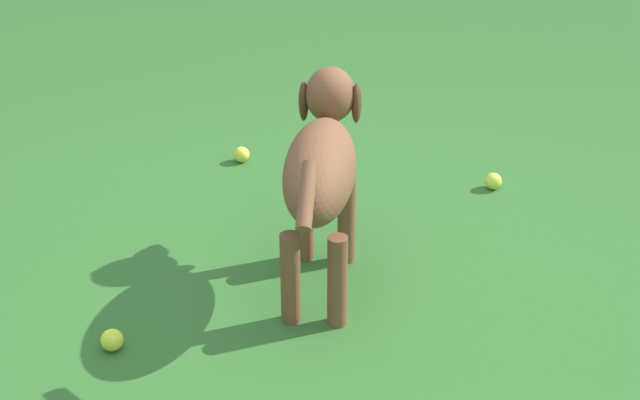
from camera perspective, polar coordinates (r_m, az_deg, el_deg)
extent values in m
plane|color=#2D6026|center=(2.72, 0.73, -8.39)|extent=(14.00, 14.00, 0.00)
ellipsoid|color=brown|center=(2.69, 0.00, 1.94)|extent=(0.36, 0.60, 0.25)
cylinder|color=brown|center=(2.99, -0.99, -1.23)|extent=(0.06, 0.06, 0.30)
cylinder|color=brown|center=(2.98, 1.71, -1.36)|extent=(0.06, 0.06, 0.30)
cylinder|color=brown|center=(2.68, -1.90, -5.05)|extent=(0.06, 0.06, 0.30)
cylinder|color=brown|center=(2.66, 1.12, -5.22)|extent=(0.06, 0.06, 0.30)
ellipsoid|color=brown|center=(2.95, 0.66, 6.75)|extent=(0.21, 0.22, 0.18)
ellipsoid|color=#472B19|center=(3.04, 0.80, 6.91)|extent=(0.11, 0.15, 0.07)
sphere|color=black|center=(3.10, 0.90, 7.31)|extent=(0.03, 0.03, 0.03)
ellipsoid|color=#472B19|center=(2.96, -1.05, 6.34)|extent=(0.05, 0.07, 0.14)
ellipsoid|color=#472B19|center=(2.95, 2.35, 6.20)|extent=(0.05, 0.07, 0.14)
cylinder|color=brown|center=(2.34, -0.86, 0.26)|extent=(0.09, 0.19, 0.15)
sphere|color=#D6E03B|center=(2.70, -13.15, -8.71)|extent=(0.07, 0.07, 0.07)
sphere|color=#C0E040|center=(3.57, 11.02, 1.19)|extent=(0.07, 0.07, 0.07)
sphere|color=#D5D43E|center=(3.74, -5.04, 2.92)|extent=(0.07, 0.07, 0.07)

